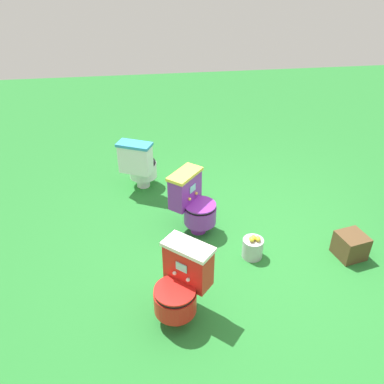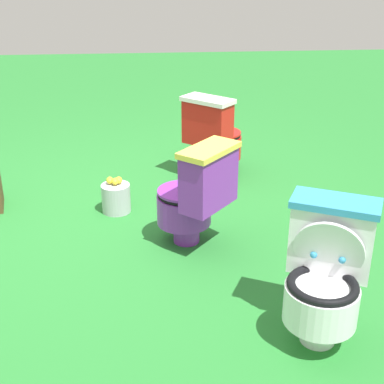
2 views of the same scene
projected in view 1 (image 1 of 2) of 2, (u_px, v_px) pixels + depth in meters
The scene contains 6 objects.
ground at pixel (255, 251), 4.31m from camera, with size 14.00×14.00×0.00m, color #26752D.
toilet_red at pixel (181, 284), 3.39m from camera, with size 0.63×0.63×0.73m.
toilet_white at pixel (140, 164), 5.21m from camera, with size 0.62×0.58×0.73m.
toilet_purple at pixel (193, 203), 4.45m from camera, with size 0.63×0.64×0.73m.
small_crate at pixel (350, 246), 4.18m from camera, with size 0.28×0.28×0.27m, color brown.
lemon_bucket at pixel (253, 248), 4.18m from camera, with size 0.22×0.22×0.28m.
Camera 1 is at (3.16, -1.13, 2.86)m, focal length 36.91 mm.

